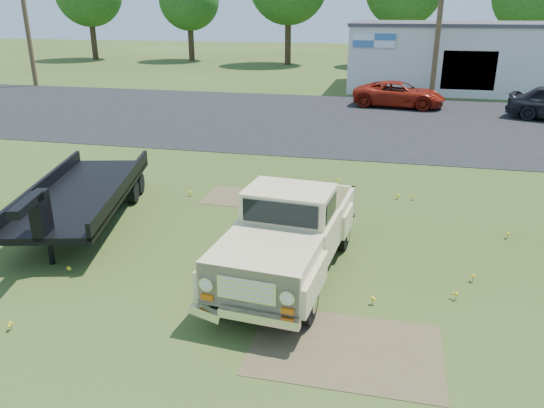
% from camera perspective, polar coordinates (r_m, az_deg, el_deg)
% --- Properties ---
extents(ground, '(140.00, 140.00, 0.00)m').
position_cam_1_polar(ground, '(11.52, 1.91, -5.80)').
color(ground, '#2E4014').
rests_on(ground, ground).
extents(asphalt_lot, '(90.00, 14.00, 0.02)m').
position_cam_1_polar(asphalt_lot, '(25.72, 8.48, 8.86)').
color(asphalt_lot, black).
rests_on(asphalt_lot, ground).
extents(dirt_patch_a, '(3.00, 2.00, 0.01)m').
position_cam_1_polar(dirt_patch_a, '(8.79, 7.93, -15.22)').
color(dirt_patch_a, brown).
rests_on(dirt_patch_a, ground).
extents(dirt_patch_b, '(2.20, 1.60, 0.01)m').
position_cam_1_polar(dirt_patch_b, '(15.09, -2.97, 0.72)').
color(dirt_patch_b, brown).
rests_on(dirt_patch_b, ground).
extents(commercial_building, '(14.20, 8.20, 4.15)m').
position_cam_1_polar(commercial_building, '(37.47, 19.83, 14.78)').
color(commercial_building, silver).
rests_on(commercial_building, ground).
extents(utility_pole_west, '(1.60, 0.30, 9.00)m').
position_cam_1_polar(utility_pole_west, '(40.08, -25.01, 18.02)').
color(utility_pole_west, '#4B3B22').
rests_on(utility_pole_west, ground).
extents(utility_pole_mid, '(1.60, 0.30, 9.00)m').
position_cam_1_polar(utility_pole_mid, '(32.21, 17.60, 18.75)').
color(utility_pole_mid, '#4B3B22').
rests_on(utility_pole_mid, ground).
extents(treeline_b, '(5.76, 5.76, 8.57)m').
position_cam_1_polar(treeline_b, '(54.89, -8.92, 20.89)').
color(treeline_b, '#382A19').
rests_on(treeline_b, ground).
extents(vintage_pickup_truck, '(2.43, 5.25, 1.85)m').
position_cam_1_polar(vintage_pickup_truck, '(10.44, 1.84, -3.08)').
color(vintage_pickup_truck, beige).
rests_on(vintage_pickup_truck, ground).
extents(flatbed_trailer, '(3.56, 6.57, 1.70)m').
position_cam_1_polar(flatbed_trailer, '(13.93, -19.70, 1.52)').
color(flatbed_trailer, black).
rests_on(flatbed_trailer, ground).
extents(red_pickup, '(5.01, 2.77, 1.33)m').
position_cam_1_polar(red_pickup, '(29.69, 13.49, 11.38)').
color(red_pickup, maroon).
rests_on(red_pickup, ground).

